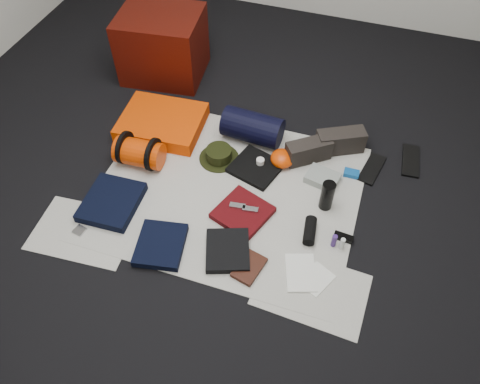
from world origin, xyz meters
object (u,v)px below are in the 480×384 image
(stuff_sack, at_px, (139,153))
(compact_camera, at_px, (320,179))
(water_bottle, at_px, (327,196))
(sleeping_pad, at_px, (162,123))
(paperback_book, at_px, (249,267))
(navy_duffel, at_px, (252,127))
(red_cabinet, at_px, (163,45))

(stuff_sack, relative_size, compact_camera, 2.91)
(water_bottle, relative_size, compact_camera, 1.92)
(sleeping_pad, relative_size, stuff_sack, 1.81)
(sleeping_pad, bearing_deg, paperback_book, -43.99)
(stuff_sack, distance_m, navy_duffel, 0.77)
(paperback_book, bearing_deg, red_cabinet, 141.66)
(compact_camera, relative_size, paperback_book, 0.54)
(paperback_book, bearing_deg, water_bottle, 75.12)
(stuff_sack, bearing_deg, paperback_book, -30.49)
(red_cabinet, relative_size, sleeping_pad, 1.07)
(sleeping_pad, bearing_deg, navy_duffel, 8.63)
(sleeping_pad, height_order, navy_duffel, navy_duffel)
(compact_camera, bearing_deg, navy_duffel, 149.39)
(stuff_sack, xyz_separation_m, water_bottle, (1.22, 0.02, 0.01))
(navy_duffel, distance_m, paperback_book, 1.03)
(water_bottle, bearing_deg, sleeping_pad, 165.10)
(water_bottle, height_order, paperback_book, water_bottle)
(red_cabinet, distance_m, navy_duffel, 1.02)
(stuff_sack, distance_m, compact_camera, 1.17)
(sleeping_pad, distance_m, stuff_sack, 0.35)
(navy_duffel, bearing_deg, water_bottle, -31.57)
(navy_duffel, bearing_deg, stuff_sack, -140.93)
(stuff_sack, height_order, water_bottle, water_bottle)
(red_cabinet, bearing_deg, sleeping_pad, -74.88)
(navy_duffel, bearing_deg, compact_camera, -20.47)
(red_cabinet, height_order, water_bottle, red_cabinet)
(navy_duffel, relative_size, compact_camera, 3.82)
(red_cabinet, bearing_deg, paperback_book, -58.87)
(navy_duffel, bearing_deg, sleeping_pad, -167.71)
(navy_duffel, height_order, compact_camera, navy_duffel)
(sleeping_pad, relative_size, water_bottle, 2.74)
(navy_duffel, height_order, paperback_book, navy_duffel)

